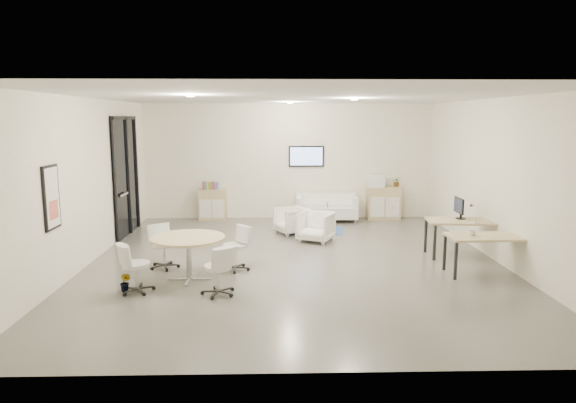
{
  "coord_description": "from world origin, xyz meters",
  "views": [
    {
      "loc": [
        -0.39,
        -9.83,
        2.82
      ],
      "look_at": [
        -0.12,
        0.4,
        1.14
      ],
      "focal_mm": 32.0,
      "sensor_mm": 36.0,
      "label": 1
    }
  ],
  "objects_px": {
    "armchair_left": "(291,219)",
    "round_table": "(188,241)",
    "sideboard_left": "(212,205)",
    "sideboard_right": "(383,203)",
    "loveseat": "(326,208)",
    "desk_rear": "(463,224)",
    "armchair_right": "(316,225)",
    "desk_front": "(486,240)"
  },
  "relations": [
    {
      "from": "armchair_left",
      "to": "round_table",
      "type": "height_order",
      "value": "round_table"
    },
    {
      "from": "sideboard_left",
      "to": "armchair_left",
      "type": "xyz_separation_m",
      "value": [
        2.14,
        -1.78,
        -0.07
      ]
    },
    {
      "from": "sideboard_right",
      "to": "round_table",
      "type": "relative_size",
      "value": 0.72
    },
    {
      "from": "sideboard_right",
      "to": "loveseat",
      "type": "height_order",
      "value": "sideboard_right"
    },
    {
      "from": "loveseat",
      "to": "desk_rear",
      "type": "bearing_deg",
      "value": -54.91
    },
    {
      "from": "sideboard_right",
      "to": "armchair_left",
      "type": "bearing_deg",
      "value": -146.28
    },
    {
      "from": "sideboard_right",
      "to": "desk_rear",
      "type": "distance_m",
      "value": 4.01
    },
    {
      "from": "desk_rear",
      "to": "round_table",
      "type": "height_order",
      "value": "round_table"
    },
    {
      "from": "sideboard_right",
      "to": "armchair_right",
      "type": "distance_m",
      "value": 3.33
    },
    {
      "from": "loveseat",
      "to": "round_table",
      "type": "relative_size",
      "value": 1.32
    },
    {
      "from": "desk_front",
      "to": "sideboard_right",
      "type": "bearing_deg",
      "value": 96.72
    },
    {
      "from": "armchair_left",
      "to": "desk_front",
      "type": "height_order",
      "value": "desk_front"
    },
    {
      "from": "sideboard_right",
      "to": "loveseat",
      "type": "xyz_separation_m",
      "value": [
        -1.62,
        -0.17,
        -0.12
      ]
    },
    {
      "from": "sideboard_left",
      "to": "sideboard_right",
      "type": "height_order",
      "value": "sideboard_right"
    },
    {
      "from": "sideboard_left",
      "to": "loveseat",
      "type": "bearing_deg",
      "value": -3.58
    },
    {
      "from": "sideboard_right",
      "to": "desk_front",
      "type": "bearing_deg",
      "value": -81.7
    },
    {
      "from": "armchair_left",
      "to": "sideboard_right",
      "type": "bearing_deg",
      "value": 97.36
    },
    {
      "from": "armchair_right",
      "to": "round_table",
      "type": "height_order",
      "value": "round_table"
    },
    {
      "from": "round_table",
      "to": "desk_front",
      "type": "bearing_deg",
      "value": 2.1
    },
    {
      "from": "loveseat",
      "to": "armchair_left",
      "type": "bearing_deg",
      "value": -120.39
    },
    {
      "from": "armchair_right",
      "to": "sideboard_left",
      "type": "bearing_deg",
      "value": 160.4
    },
    {
      "from": "sideboard_left",
      "to": "armchair_right",
      "type": "bearing_deg",
      "value": -44.28
    },
    {
      "from": "armchair_left",
      "to": "desk_rear",
      "type": "bearing_deg",
      "value": 31.4
    },
    {
      "from": "sideboard_left",
      "to": "desk_front",
      "type": "xyz_separation_m",
      "value": [
        5.53,
        -5.21,
        0.22
      ]
    },
    {
      "from": "loveseat",
      "to": "armchair_left",
      "type": "height_order",
      "value": "loveseat"
    },
    {
      "from": "sideboard_left",
      "to": "sideboard_right",
      "type": "bearing_deg",
      "value": -0.3
    },
    {
      "from": "round_table",
      "to": "desk_rear",
      "type": "bearing_deg",
      "value": 15.21
    },
    {
      "from": "armchair_right",
      "to": "desk_front",
      "type": "bearing_deg",
      "value": -17.62
    },
    {
      "from": "loveseat",
      "to": "armchair_right",
      "type": "distance_m",
      "value": 2.46
    },
    {
      "from": "round_table",
      "to": "armchair_right",
      "type": "bearing_deg",
      "value": 48.91
    },
    {
      "from": "sideboard_right",
      "to": "armchair_left",
      "type": "height_order",
      "value": "sideboard_right"
    },
    {
      "from": "loveseat",
      "to": "sideboard_right",
      "type": "bearing_deg",
      "value": 8.43
    },
    {
      "from": "sideboard_right",
      "to": "armchair_right",
      "type": "xyz_separation_m",
      "value": [
        -2.11,
        -2.58,
        -0.08
      ]
    },
    {
      "from": "sideboard_left",
      "to": "sideboard_right",
      "type": "distance_m",
      "value": 4.78
    },
    {
      "from": "armchair_left",
      "to": "round_table",
      "type": "distance_m",
      "value": 4.11
    },
    {
      "from": "sideboard_right",
      "to": "sideboard_left",
      "type": "bearing_deg",
      "value": 179.7
    },
    {
      "from": "desk_front",
      "to": "loveseat",
      "type": "bearing_deg",
      "value": 113.77
    },
    {
      "from": "sideboard_right",
      "to": "round_table",
      "type": "bearing_deg",
      "value": -130.21
    },
    {
      "from": "armchair_right",
      "to": "round_table",
      "type": "xyz_separation_m",
      "value": [
        -2.44,
        -2.8,
        0.32
      ]
    },
    {
      "from": "loveseat",
      "to": "sideboard_left",
      "type": "bearing_deg",
      "value": 178.75
    },
    {
      "from": "loveseat",
      "to": "round_table",
      "type": "height_order",
      "value": "round_table"
    },
    {
      "from": "armchair_right",
      "to": "armchair_left",
      "type": "bearing_deg",
      "value": 147.55
    }
  ]
}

